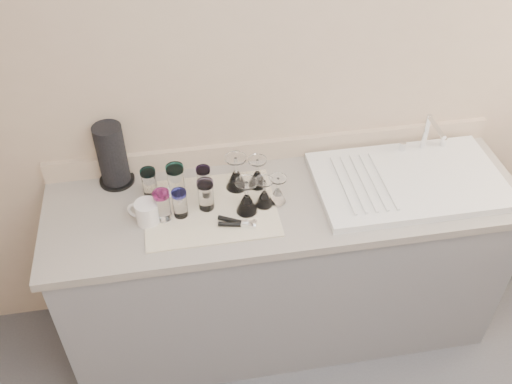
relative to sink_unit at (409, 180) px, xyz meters
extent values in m
cube|color=tan|center=(-0.55, 0.30, 0.33)|extent=(3.50, 0.04, 2.50)
cube|color=slate|center=(-0.55, 0.00, -0.49)|extent=(2.00, 0.60, 0.86)
cube|color=gray|center=(-0.55, 0.00, -0.04)|extent=(2.06, 0.62, 0.04)
cube|color=white|center=(0.00, 0.00, 0.00)|extent=(0.82, 0.50, 0.03)
cylinder|color=silver|center=(0.14, 0.20, 0.11)|extent=(0.02, 0.02, 0.18)
cylinder|color=silver|center=(0.14, 0.12, 0.19)|extent=(0.02, 0.16, 0.02)
cylinder|color=silver|center=(0.04, 0.20, 0.04)|extent=(0.03, 0.03, 0.04)
cylinder|color=silver|center=(0.24, 0.20, 0.04)|extent=(0.03, 0.03, 0.04)
cube|color=white|center=(-0.88, -0.02, -0.02)|extent=(0.55, 0.42, 0.01)
cylinder|color=white|center=(-1.12, 0.11, 0.05)|extent=(0.06, 0.06, 0.11)
cylinder|color=#198181|center=(-1.12, 0.11, 0.11)|extent=(0.07, 0.07, 0.02)
cylinder|color=white|center=(-1.01, 0.09, 0.05)|extent=(0.07, 0.07, 0.13)
cylinder|color=#39CBBA|center=(-1.01, 0.09, 0.13)|extent=(0.08, 0.08, 0.02)
cylinder|color=white|center=(-0.89, 0.10, 0.04)|extent=(0.06, 0.06, 0.11)
cylinder|color=#67389A|center=(-0.89, 0.10, 0.10)|extent=(0.06, 0.06, 0.02)
cylinder|color=white|center=(-1.07, -0.04, 0.05)|extent=(0.07, 0.07, 0.12)
cylinder|color=#CC309F|center=(-1.07, -0.04, 0.12)|extent=(0.07, 0.07, 0.02)
cylinder|color=white|center=(-1.00, -0.04, 0.04)|extent=(0.06, 0.06, 0.11)
cylinder|color=#393DDF|center=(-1.00, -0.04, 0.11)|extent=(0.06, 0.06, 0.02)
cylinder|color=white|center=(-0.90, -0.01, 0.05)|extent=(0.07, 0.07, 0.12)
cylinder|color=#A18DD4|center=(-0.90, -0.01, 0.12)|extent=(0.07, 0.07, 0.02)
cone|color=white|center=(-0.75, 0.10, 0.03)|extent=(0.09, 0.09, 0.09)
cylinder|color=white|center=(-0.75, 0.10, 0.11)|extent=(0.01, 0.01, 0.07)
cylinder|color=white|center=(-0.75, 0.10, 0.15)|extent=(0.09, 0.09, 0.01)
cone|color=white|center=(-0.66, 0.09, 0.03)|extent=(0.08, 0.08, 0.08)
cylinder|color=white|center=(-0.66, 0.09, 0.09)|extent=(0.01, 0.01, 0.06)
cylinder|color=white|center=(-0.66, 0.09, 0.13)|extent=(0.08, 0.08, 0.01)
cone|color=white|center=(-0.73, -0.06, 0.03)|extent=(0.09, 0.09, 0.08)
cylinder|color=white|center=(-0.73, -0.06, 0.11)|extent=(0.01, 0.01, 0.07)
cylinder|color=white|center=(-0.73, -0.06, 0.15)|extent=(0.09, 0.09, 0.01)
cone|color=white|center=(-0.65, -0.03, 0.02)|extent=(0.07, 0.07, 0.07)
cylinder|color=white|center=(-0.65, -0.03, 0.09)|extent=(0.01, 0.01, 0.06)
cylinder|color=white|center=(-0.65, -0.03, 0.12)|extent=(0.07, 0.07, 0.01)
cone|color=white|center=(-0.59, -0.02, 0.02)|extent=(0.07, 0.07, 0.07)
cylinder|color=white|center=(-0.59, -0.02, 0.08)|extent=(0.01, 0.01, 0.05)
cylinder|color=white|center=(-0.59, -0.02, 0.11)|extent=(0.07, 0.07, 0.01)
cube|color=silver|center=(-0.74, -0.15, 0.00)|extent=(0.07, 0.05, 0.02)
cylinder|color=black|center=(-0.80, -0.14, 0.00)|extent=(0.12, 0.04, 0.02)
cylinder|color=black|center=(-0.80, -0.12, 0.00)|extent=(0.12, 0.07, 0.02)
cylinder|color=white|center=(-1.14, -0.05, 0.03)|extent=(0.13, 0.13, 0.10)
torus|color=white|center=(-1.18, -0.03, 0.03)|extent=(0.07, 0.04, 0.08)
cylinder|color=black|center=(-1.27, 0.23, -0.01)|extent=(0.15, 0.15, 0.01)
cylinder|color=black|center=(-1.27, 0.23, 0.13)|extent=(0.12, 0.12, 0.28)
camera|label=1|loc=(-0.99, -1.76, 1.63)|focal=40.00mm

